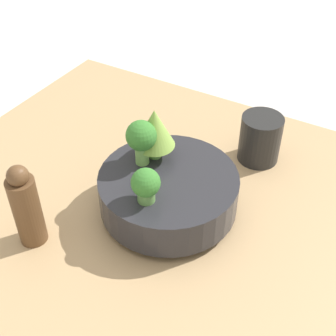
# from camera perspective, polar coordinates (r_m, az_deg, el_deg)

# --- Properties ---
(ground_plane) EXTENTS (6.00, 6.00, 0.00)m
(ground_plane) POSITION_cam_1_polar(r_m,az_deg,el_deg) (0.83, 1.25, -7.45)
(ground_plane) COLOR silver
(table) EXTENTS (0.97, 0.76, 0.04)m
(table) POSITION_cam_1_polar(r_m,az_deg,el_deg) (0.82, 1.27, -6.58)
(table) COLOR tan
(table) RESTS_ON ground_plane
(bowl) EXTENTS (0.23, 0.23, 0.08)m
(bowl) POSITION_cam_1_polar(r_m,az_deg,el_deg) (0.78, 0.00, -2.99)
(bowl) COLOR #28282D
(bowl) RESTS_ON table
(broccoli_floret_left) EXTENTS (0.05, 0.05, 0.08)m
(broccoli_floret_left) POSITION_cam_1_polar(r_m,az_deg,el_deg) (0.76, -3.27, 3.67)
(broccoli_floret_left) COLOR #7AB256
(broccoli_floret_left) RESTS_ON bowl
(broccoli_floret_front) EXTENTS (0.05, 0.05, 0.06)m
(broccoli_floret_front) POSITION_cam_1_polar(r_m,az_deg,el_deg) (0.70, -2.73, -2.02)
(broccoli_floret_front) COLOR #609347
(broccoli_floret_front) RESTS_ON bowl
(romanesco_piece_far) EXTENTS (0.07, 0.07, 0.09)m
(romanesco_piece_far) POSITION_cam_1_polar(r_m,az_deg,el_deg) (0.77, -1.66, 4.82)
(romanesco_piece_far) COLOR #6BA34C
(romanesco_piece_far) RESTS_ON bowl
(cup) EXTENTS (0.08, 0.08, 0.09)m
(cup) POSITION_cam_1_polar(r_m,az_deg,el_deg) (0.91, 11.16, 3.54)
(cup) COLOR black
(cup) RESTS_ON table
(pepper_mill) EXTENTS (0.04, 0.04, 0.15)m
(pepper_mill) POSITION_cam_1_polar(r_m,az_deg,el_deg) (0.75, -16.91, -4.55)
(pepper_mill) COLOR brown
(pepper_mill) RESTS_ON table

